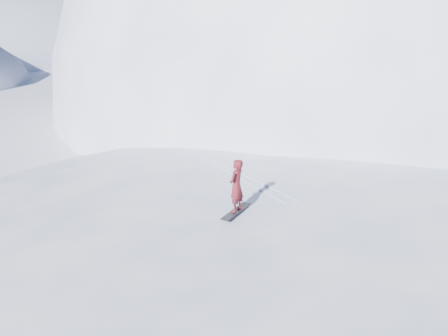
% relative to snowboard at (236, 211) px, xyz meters
% --- Properties ---
extents(ground, '(400.00, 400.00, 0.00)m').
position_rel_snowboard_xyz_m(ground, '(3.06, -1.44, -2.41)').
color(ground, white).
rests_on(ground, ground).
extents(near_ridge, '(36.00, 28.00, 4.80)m').
position_rel_snowboard_xyz_m(near_ridge, '(4.06, 1.56, -2.41)').
color(near_ridge, white).
rests_on(near_ridge, ground).
extents(summit_peak, '(60.00, 56.00, 56.00)m').
position_rel_snowboard_xyz_m(summit_peak, '(25.06, 24.56, -2.41)').
color(summit_peak, white).
rests_on(summit_peak, ground).
extents(peak_shoulder, '(28.00, 24.00, 18.00)m').
position_rel_snowboard_xyz_m(peak_shoulder, '(13.06, 18.56, -2.41)').
color(peak_shoulder, white).
rests_on(peak_shoulder, ground).
extents(wind_bumps, '(16.00, 14.40, 1.00)m').
position_rel_snowboard_xyz_m(wind_bumps, '(2.50, 0.68, -2.41)').
color(wind_bumps, white).
rests_on(wind_bumps, ground).
extents(snowboard, '(1.34, 1.15, 0.02)m').
position_rel_snowboard_xyz_m(snowboard, '(0.00, 0.00, 0.00)').
color(snowboard, black).
rests_on(snowboard, near_ridge).
extents(snowboarder, '(0.72, 0.68, 1.65)m').
position_rel_snowboard_xyz_m(snowboarder, '(0.00, 0.00, 0.84)').
color(snowboarder, maroon).
rests_on(snowboarder, snowboard).
extents(board_tracks, '(1.44, 5.94, 0.04)m').
position_rel_snowboard_xyz_m(board_tracks, '(1.47, 2.87, 0.01)').
color(board_tracks, silver).
rests_on(board_tracks, ground).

